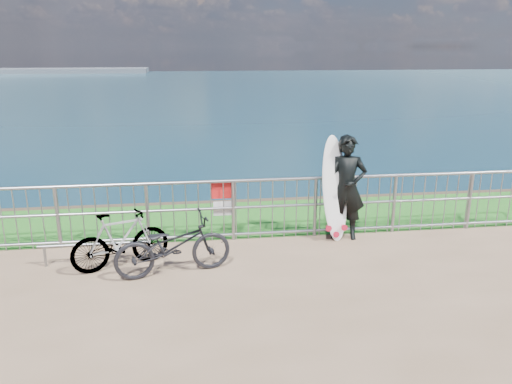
{
  "coord_description": "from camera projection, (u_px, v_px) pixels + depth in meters",
  "views": [
    {
      "loc": [
        -1.19,
        -6.82,
        3.36
      ],
      "look_at": [
        -0.14,
        1.2,
        1.0
      ],
      "focal_mm": 35.0,
      "sensor_mm": 36.0,
      "label": 1
    }
  ],
  "objects": [
    {
      "name": "bicycle_far",
      "position": [
        120.0,
        240.0,
        7.78
      ],
      "size": [
        1.59,
        0.96,
        0.92
      ],
      "primitive_type": "imported",
      "rotation": [
        0.0,
        0.0,
        1.94
      ],
      "color": "black",
      "rests_on": "ground"
    },
    {
      "name": "surfboard",
      "position": [
        335.0,
        192.0,
        8.87
      ],
      "size": [
        0.58,
        0.54,
        1.89
      ],
      "color": "white",
      "rests_on": "ground"
    },
    {
      "name": "grass_strip",
      "position": [
        253.0,
        218.0,
        10.15
      ],
      "size": [
        120.0,
        120.0,
        0.0
      ],
      "primitive_type": "plane",
      "color": "#1E6A1D",
      "rests_on": "ground"
    },
    {
      "name": "bike_rack",
      "position": [
        95.0,
        246.0,
        7.94
      ],
      "size": [
        1.75,
        0.05,
        0.37
      ],
      "color": "gray",
      "rests_on": "ground"
    },
    {
      "name": "bicycle_near",
      "position": [
        173.0,
        245.0,
        7.55
      ],
      "size": [
        1.87,
        0.98,
        0.93
      ],
      "primitive_type": "imported",
      "rotation": [
        0.0,
        0.0,
        1.79
      ],
      "color": "black",
      "rests_on": "ground"
    },
    {
      "name": "railing",
      "position": [
        261.0,
        208.0,
        8.94
      ],
      "size": [
        10.06,
        0.1,
        1.13
      ],
      "color": "gray",
      "rests_on": "ground"
    },
    {
      "name": "seascape",
      "position": [
        40.0,
        73.0,
        143.61
      ],
      "size": [
        260.0,
        260.0,
        5.0
      ],
      "color": "brown",
      "rests_on": "ground"
    },
    {
      "name": "surfer",
      "position": [
        347.0,
        188.0,
        8.89
      ],
      "size": [
        0.77,
        0.6,
        1.89
      ],
      "primitive_type": "imported",
      "rotation": [
        0.0,
        0.0,
        -0.23
      ],
      "color": "black",
      "rests_on": "ground"
    }
  ]
}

